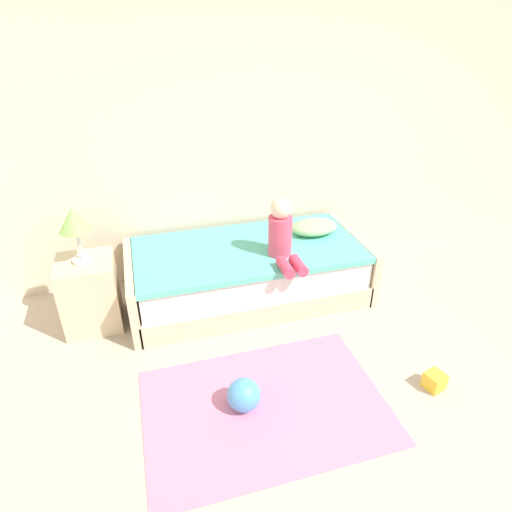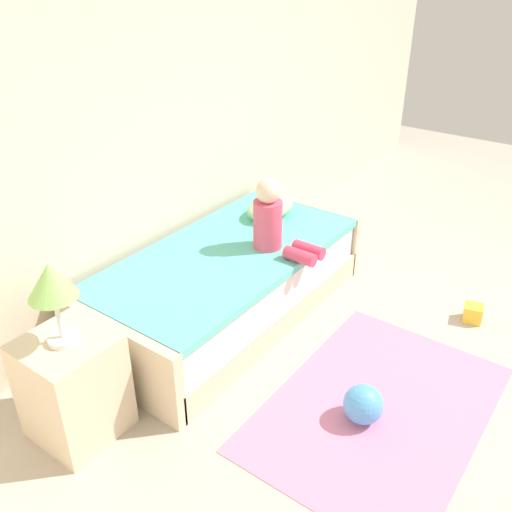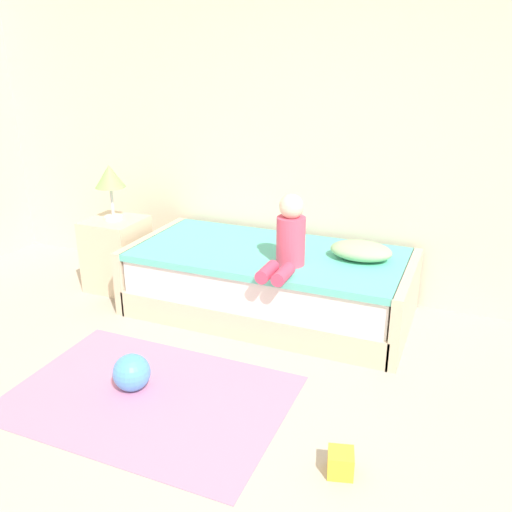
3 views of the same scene
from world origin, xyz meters
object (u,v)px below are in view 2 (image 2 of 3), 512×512
at_px(pillow, 270,208).
at_px(toy_block, 473,313).
at_px(child_figure, 274,222).
at_px(toy_ball, 363,404).
at_px(table_lamp, 52,285).
at_px(nightstand, 73,387).
at_px(bed, 228,283).

distance_m(pillow, toy_block, 1.67).
height_order(child_figure, toy_ball, child_figure).
relative_size(table_lamp, toy_ball, 2.00).
relative_size(child_figure, pillow, 1.16).
bearing_deg(toy_block, nightstand, 148.18).
bearing_deg(pillow, toy_block, -79.87).
height_order(table_lamp, toy_ball, table_lamp).
relative_size(pillow, toy_block, 3.58).
distance_m(toy_ball, toy_block, 1.34).
bearing_deg(child_figure, nightstand, 173.30).
bearing_deg(bed, toy_ball, -106.60).
height_order(bed, toy_ball, bed).
distance_m(bed, nightstand, 1.35).
bearing_deg(child_figure, toy_block, -60.06).
xyz_separation_m(bed, child_figure, (0.23, -0.23, 0.46)).
distance_m(bed, pillow, 0.74).
bearing_deg(table_lamp, pillow, 4.06).
height_order(nightstand, pillow, pillow).
xyz_separation_m(child_figure, pillow, (0.43, 0.33, -0.14)).
bearing_deg(table_lamp, toy_ball, -51.41).
bearing_deg(toy_ball, nightstand, 128.59).
bearing_deg(pillow, nightstand, -175.94).
height_order(child_figure, toy_block, child_figure).
bearing_deg(table_lamp, child_figure, -6.70).
xyz_separation_m(table_lamp, child_figure, (1.58, -0.19, -0.23)).
bearing_deg(nightstand, table_lamp, 0.00).
xyz_separation_m(pillow, toy_block, (0.28, -1.57, -0.50)).
xyz_separation_m(bed, pillow, (0.66, 0.10, 0.32)).
distance_m(child_figure, toy_block, 1.57).
bearing_deg(pillow, toy_ball, -127.34).
distance_m(nightstand, child_figure, 1.64).
distance_m(pillow, toy_ball, 1.77).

